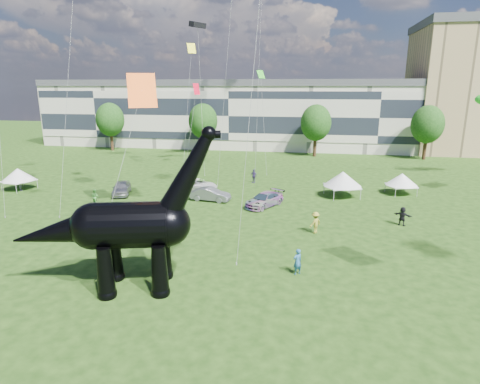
# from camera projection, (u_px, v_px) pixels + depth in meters

# --- Properties ---
(ground) EXTENTS (220.00, 220.00, 0.00)m
(ground) POSITION_uv_depth(u_px,v_px,m) (161.00, 320.00, 21.04)
(ground) COLOR #16330C
(ground) RESTS_ON ground
(terrace_row) EXTENTS (78.00, 11.00, 12.00)m
(terrace_row) POSITION_uv_depth(u_px,v_px,m) (234.00, 117.00, 79.86)
(terrace_row) COLOR beige
(terrace_row) RESTS_ON ground
(tree_far_left) EXTENTS (5.20, 5.20, 9.44)m
(tree_far_left) POSITION_uv_depth(u_px,v_px,m) (110.00, 117.00, 74.95)
(tree_far_left) COLOR #382314
(tree_far_left) RESTS_ON ground
(tree_mid_left) EXTENTS (5.20, 5.20, 9.44)m
(tree_mid_left) POSITION_uv_depth(u_px,v_px,m) (203.00, 118.00, 71.90)
(tree_mid_left) COLOR #382314
(tree_mid_left) RESTS_ON ground
(tree_mid_right) EXTENTS (5.20, 5.20, 9.44)m
(tree_mid_right) POSITION_uv_depth(u_px,v_px,m) (316.00, 120.00, 68.51)
(tree_mid_right) COLOR #382314
(tree_mid_right) RESTS_ON ground
(tree_far_right) EXTENTS (5.20, 5.20, 9.44)m
(tree_far_right) POSITION_uv_depth(u_px,v_px,m) (428.00, 121.00, 65.45)
(tree_far_right) COLOR #382314
(tree_far_right) RESTS_ON ground
(dinosaur_sculpture) EXTENTS (12.35, 4.94, 10.11)m
(dinosaur_sculpture) POSITION_uv_depth(u_px,v_px,m) (124.00, 228.00, 23.53)
(dinosaur_sculpture) COLOR black
(dinosaur_sculpture) RESTS_ON ground
(car_silver) EXTENTS (3.14, 4.83, 1.53)m
(car_silver) POSITION_uv_depth(u_px,v_px,m) (121.00, 188.00, 45.17)
(car_silver) COLOR #ABABAF
(car_silver) RESTS_ON ground
(car_grey) EXTENTS (4.41, 2.04, 1.40)m
(car_grey) POSITION_uv_depth(u_px,v_px,m) (211.00, 194.00, 42.72)
(car_grey) COLOR slate
(car_grey) RESTS_ON ground
(car_white) EXTENTS (5.32, 3.47, 1.36)m
(car_white) POSITION_uv_depth(u_px,v_px,m) (197.00, 185.00, 47.00)
(car_white) COLOR white
(car_white) RESTS_ON ground
(car_dark) EXTENTS (4.17, 5.22, 1.42)m
(car_dark) POSITION_uv_depth(u_px,v_px,m) (264.00, 200.00, 40.73)
(car_dark) COLOR #595960
(car_dark) RESTS_ON ground
(gazebo_near) EXTENTS (5.17, 5.17, 2.85)m
(gazebo_near) POSITION_uv_depth(u_px,v_px,m) (343.00, 179.00, 43.96)
(gazebo_near) COLOR silver
(gazebo_near) RESTS_ON ground
(gazebo_far) EXTENTS (4.26, 4.26, 2.40)m
(gazebo_far) POSITION_uv_depth(u_px,v_px,m) (402.00, 180.00, 45.15)
(gazebo_far) COLOR white
(gazebo_far) RESTS_ON ground
(gazebo_left) EXTENTS (4.59, 4.59, 2.56)m
(gazebo_left) POSITION_uv_depth(u_px,v_px,m) (18.00, 175.00, 47.09)
(gazebo_left) COLOR silver
(gazebo_left) RESTS_ON ground
(visitors) EXTENTS (42.73, 25.63, 1.84)m
(visitors) POSITION_uv_depth(u_px,v_px,m) (198.00, 206.00, 37.91)
(visitors) COLOR black
(visitors) RESTS_ON ground
(kites) EXTENTS (53.20, 54.57, 28.07)m
(kites) POSITION_uv_depth(u_px,v_px,m) (418.00, 30.00, 45.36)
(kites) COLOR #F85A10
(kites) RESTS_ON ground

